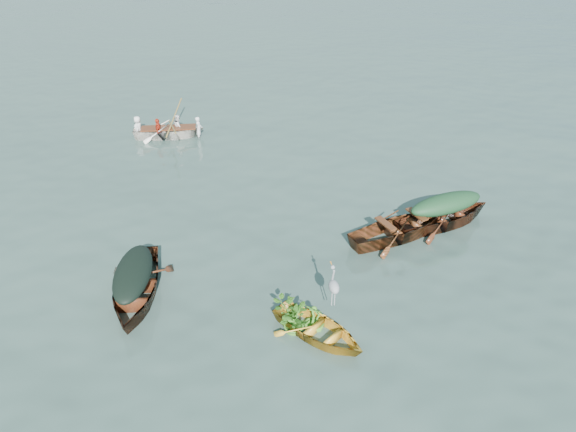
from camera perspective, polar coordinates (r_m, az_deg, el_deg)
name	(u,v)px	position (r m, az deg, el deg)	size (l,w,h in m)	color
ground	(314,262)	(13.88, 2.64, -4.72)	(140.00, 140.00, 0.00)	#384F47
yellow_dinghy	(318,337)	(11.83, 3.09, -12.13)	(1.16, 2.68, 0.69)	yellow
dark_covered_boat	(137,297)	(13.24, -15.08, -7.94)	(1.45, 3.90, 0.99)	#532E13
green_tarp_boat	(443,225)	(15.87, 15.43, -0.92)	(1.26, 4.06, 0.93)	#4B1D11
open_wooden_boat	(399,237)	(15.08, 11.22, -2.14)	(1.29, 4.13, 0.95)	brown
rowed_boat	(170,137)	(21.23, -11.95, 7.82)	(1.07, 3.57, 0.81)	white
dark_tarp_cover	(133,272)	(12.83, -15.49, -5.52)	(0.80, 2.15, 0.40)	black
green_tarp_cover	(446,202)	(15.52, 15.80, 1.35)	(0.69, 2.23, 0.52)	#183B1B
thwart_benches	(401,221)	(14.82, 11.41, -0.54)	(0.77, 2.07, 0.04)	#452210
heron	(334,292)	(11.67, 4.65, -7.69)	(0.28, 0.40, 0.92)	#92969A
dinghy_weeds	(299,300)	(11.68, 1.09, -8.57)	(0.70, 0.90, 0.60)	#3A761E
rowers	(167,117)	(20.94, -12.18, 9.79)	(0.97, 2.50, 0.76)	silver
oars	(168,126)	(21.07, -12.07, 8.91)	(2.60, 0.60, 0.06)	olive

